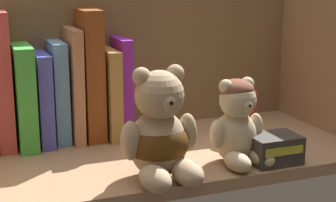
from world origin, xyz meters
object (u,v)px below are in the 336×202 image
Objects in this scene: book_4 at (23,95)px; book_10 at (121,86)px; book_7 at (73,84)px; book_3 at (2,80)px; book_8 at (89,74)px; book_9 at (107,92)px; teddy_bear_smaller at (238,123)px; book_6 at (58,92)px; small_product_box at (274,149)px; pillar_candle at (242,114)px; book_5 at (42,98)px; teddy_bear_larger at (160,135)px.

book_10 is at bearing 0.00° from book_4.
book_10 is (9.09, 0.00, -1.10)cm from book_7.
book_3 and book_8 have the same top height.
book_3 is at bearing 180.00° from book_9.
teddy_bear_smaller is at bearing -45.23° from book_7.
book_6 is at bearing 180.00° from book_8.
book_6 is at bearing 180.00° from book_9.
book_3 is 1.44× the size of book_9.
book_7 is at bearing 138.26° from small_product_box.
book_7 reaches higher than book_9.
pillar_candle is at bearing -13.60° from book_3.
book_4 is 2.26× the size of small_product_box.
book_5 is 1.91× the size of pillar_candle.
book_8 is 6.54cm from book_10.
book_10 is (21.45, 0.00, -2.74)cm from book_3.
teddy_bear_smaller is (12.99, -22.26, -2.61)cm from book_10.
teddy_bear_smaller is 14.46cm from pillar_candle.
book_4 is 18.01cm from book_10.
book_3 is at bearing 180.00° from book_6.
teddy_bear_smaller is at bearing -49.61° from book_8.
book_8 is at bearing 0.00° from book_5.
teddy_bear_larger is (8.02, -24.04, -3.58)cm from book_7.
book_7 is at bearing 180.00° from book_10.
book_5 is 0.99× the size of book_9.
book_6 is 2.94cm from book_7.
pillar_candle is 1.08× the size of small_product_box.
book_4 reaches higher than teddy_bear_smaller.
book_10 is 23.47cm from pillar_candle.
book_7 is 6.77cm from book_9.
book_6 is at bearing 0.00° from book_4.
book_10 is at bearing 0.00° from book_8.
book_10 reaches higher than teddy_bear_larger.
book_4 is 0.98× the size of book_10.
book_8 is at bearing 0.00° from book_6.
book_5 is at bearing 119.65° from teddy_bear_larger.
book_3 reaches higher than pillar_candle.
book_10 is at bearing 87.46° from teddy_bear_larger.
book_7 is 31.57cm from teddy_bear_smaller.
teddy_bear_smaller is at bearing -54.96° from book_9.
book_5 reaches higher than teddy_bear_smaller.
book_8 reaches higher than pillar_candle.
book_6 is (2.96, 0.00, 0.87)cm from book_5.
book_3 is 1.72× the size of teddy_bear_smaller.
book_9 is at bearing 0.00° from book_4.
book_5 is 35.60cm from teddy_bear_smaller.
book_3 reaches higher than book_6.
small_product_box is at bearing -41.74° from book_7.
book_7 is at bearing 161.09° from pillar_candle.
book_9 is (3.33, 0.00, -3.61)cm from book_8.
book_6 is at bearing 0.00° from book_3.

